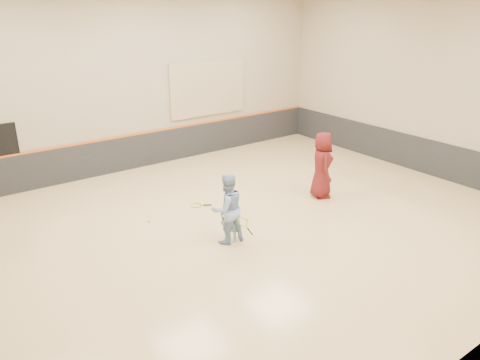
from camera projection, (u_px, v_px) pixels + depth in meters
room at (243, 198)px, 11.94m from camera, size 15.04×12.04×6.22m
wainscot_back at (142, 150)px, 16.51m from camera, size 14.90×0.04×1.20m
wainscot_right at (416, 154)px, 16.15m from camera, size 0.04×11.90×1.20m
accent_stripe at (141, 133)px, 16.28m from camera, size 14.90×0.03×0.06m
acoustic_panel at (208, 88)px, 17.36m from camera, size 3.20×0.08×2.00m
doorway at (1, 161)px, 13.85m from camera, size 1.10×0.05×2.20m
girl at (230, 215)px, 11.30m from camera, size 0.56×0.60×1.38m
instructor at (227, 209)px, 11.19m from camera, size 0.89×0.71×1.76m
young_man at (322, 165)px, 13.83m from camera, size 1.03×1.16×1.99m
held_racket at (243, 222)px, 11.09m from camera, size 0.47×0.47×0.48m
spare_racket at (196, 204)px, 13.49m from camera, size 0.75×0.75×0.07m
ball_under_racket at (247, 219)px, 12.58m from camera, size 0.07×0.07×0.07m
ball_in_hand at (332, 157)px, 13.68m from camera, size 0.07×0.07×0.07m
ball_beside_spare at (149, 221)px, 12.49m from camera, size 0.07×0.07×0.07m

